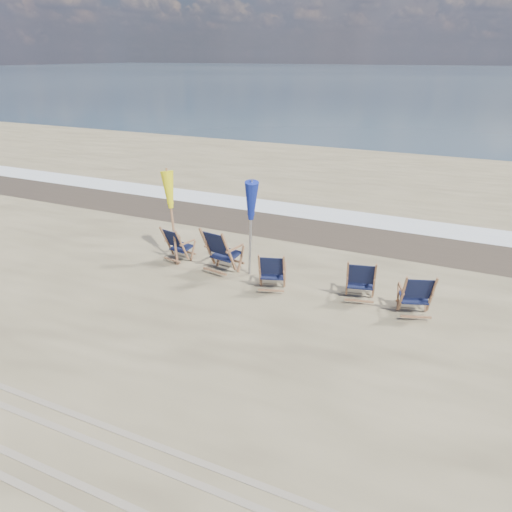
{
  "coord_description": "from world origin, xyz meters",
  "views": [
    {
      "loc": [
        4.0,
        -6.16,
        4.66
      ],
      "look_at": [
        0.0,
        2.2,
        0.9
      ],
      "focal_mm": 35.0,
      "sensor_mm": 36.0,
      "label": 1
    }
  ],
  "objects_px": {
    "beach_chair_1": "(229,254)",
    "umbrella_yellow": "(171,195)",
    "umbrella_blue": "(250,204)",
    "beach_chair_2": "(284,273)",
    "beach_chair_4": "(432,297)",
    "beach_chair_3": "(374,282)",
    "beach_chair_0": "(182,247)"
  },
  "relations": [
    {
      "from": "beach_chair_1",
      "to": "beach_chair_3",
      "type": "bearing_deg",
      "value": -168.84
    },
    {
      "from": "beach_chair_3",
      "to": "beach_chair_0",
      "type": "bearing_deg",
      "value": -14.14
    },
    {
      "from": "beach_chair_1",
      "to": "beach_chair_2",
      "type": "distance_m",
      "value": 1.43
    },
    {
      "from": "beach_chair_2",
      "to": "beach_chair_4",
      "type": "distance_m",
      "value": 2.91
    },
    {
      "from": "beach_chair_2",
      "to": "beach_chair_4",
      "type": "height_order",
      "value": "beach_chair_4"
    },
    {
      "from": "beach_chair_2",
      "to": "beach_chair_4",
      "type": "bearing_deg",
      "value": 164.62
    },
    {
      "from": "beach_chair_3",
      "to": "beach_chair_2",
      "type": "bearing_deg",
      "value": -3.64
    },
    {
      "from": "umbrella_yellow",
      "to": "beach_chair_1",
      "type": "bearing_deg",
      "value": -6.14
    },
    {
      "from": "umbrella_blue",
      "to": "beach_chair_2",
      "type": "bearing_deg",
      "value": -22.67
    },
    {
      "from": "beach_chair_3",
      "to": "beach_chair_4",
      "type": "height_order",
      "value": "beach_chair_3"
    },
    {
      "from": "beach_chair_2",
      "to": "umbrella_blue",
      "type": "xyz_separation_m",
      "value": [
        -0.97,
        0.41,
        1.26
      ]
    },
    {
      "from": "beach_chair_4",
      "to": "umbrella_blue",
      "type": "xyz_separation_m",
      "value": [
        -3.88,
        0.26,
        1.24
      ]
    },
    {
      "from": "beach_chair_3",
      "to": "umbrella_yellow",
      "type": "xyz_separation_m",
      "value": [
        -4.78,
        0.07,
        1.19
      ]
    },
    {
      "from": "beach_chair_0",
      "to": "beach_chair_3",
      "type": "bearing_deg",
      "value": -170.43
    },
    {
      "from": "beach_chair_0",
      "to": "beach_chair_3",
      "type": "distance_m",
      "value": 4.55
    },
    {
      "from": "beach_chair_0",
      "to": "beach_chair_1",
      "type": "distance_m",
      "value": 1.35
    },
    {
      "from": "beach_chair_0",
      "to": "beach_chair_1",
      "type": "relative_size",
      "value": 0.81
    },
    {
      "from": "beach_chair_1",
      "to": "beach_chair_4",
      "type": "height_order",
      "value": "beach_chair_1"
    },
    {
      "from": "beach_chair_4",
      "to": "umbrella_yellow",
      "type": "xyz_separation_m",
      "value": [
        -5.89,
        0.23,
        1.2
      ]
    },
    {
      "from": "beach_chair_0",
      "to": "beach_chair_3",
      "type": "relative_size",
      "value": 0.95
    },
    {
      "from": "umbrella_blue",
      "to": "beach_chair_4",
      "type": "bearing_deg",
      "value": -3.81
    },
    {
      "from": "beach_chair_1",
      "to": "umbrella_yellow",
      "type": "relative_size",
      "value": 0.5
    },
    {
      "from": "beach_chair_0",
      "to": "umbrella_blue",
      "type": "distance_m",
      "value": 2.18
    },
    {
      "from": "beach_chair_4",
      "to": "beach_chair_3",
      "type": "bearing_deg",
      "value": -28.17
    },
    {
      "from": "umbrella_yellow",
      "to": "umbrella_blue",
      "type": "height_order",
      "value": "umbrella_blue"
    },
    {
      "from": "beach_chair_3",
      "to": "umbrella_blue",
      "type": "relative_size",
      "value": 0.42
    },
    {
      "from": "beach_chair_0",
      "to": "beach_chair_1",
      "type": "height_order",
      "value": "beach_chair_1"
    },
    {
      "from": "beach_chair_1",
      "to": "umbrella_yellow",
      "type": "bearing_deg",
      "value": 3.28
    },
    {
      "from": "beach_chair_1",
      "to": "umbrella_blue",
      "type": "distance_m",
      "value": 1.26
    },
    {
      "from": "beach_chair_0",
      "to": "beach_chair_2",
      "type": "bearing_deg",
      "value": -177.34
    },
    {
      "from": "beach_chair_2",
      "to": "umbrella_blue",
      "type": "height_order",
      "value": "umbrella_blue"
    },
    {
      "from": "beach_chair_0",
      "to": "umbrella_yellow",
      "type": "distance_m",
      "value": 1.24
    }
  ]
}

